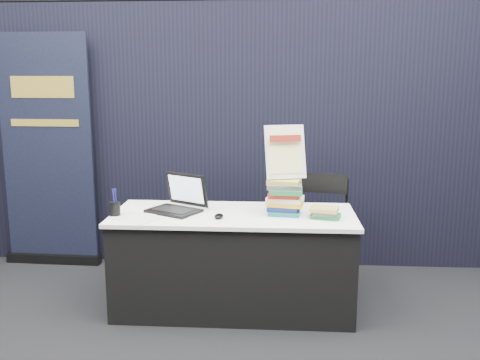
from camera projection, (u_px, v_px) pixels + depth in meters
name	position (u px, v px, depth m)	size (l,w,h in m)	color
floor	(227.00, 342.00, 3.58)	(8.00, 8.00, 0.00)	black
wall_back	(254.00, 76.00, 7.16)	(8.00, 0.02, 3.50)	#ADAAA3
drape_partition	(243.00, 137.00, 4.91)	(6.00, 0.08, 2.40)	black
display_table	(234.00, 261.00, 4.05)	(1.80, 0.75, 0.75)	black
laptop	(175.00, 202.00, 4.03)	(0.45, 0.45, 0.28)	black
mouse	(219.00, 216.00, 3.83)	(0.06, 0.10, 0.03)	black
brochure_left	(139.00, 218.00, 3.84)	(0.28, 0.20, 0.00)	white
brochure_mid	(136.00, 218.00, 3.83)	(0.34, 0.24, 0.00)	silver
brochure_right	(185.00, 213.00, 3.98)	(0.30, 0.21, 0.00)	silver
pen_cup	(115.00, 209.00, 3.89)	(0.08, 0.08, 0.10)	black
book_stack_tall	(285.00, 197.00, 3.91)	(0.26, 0.21, 0.26)	#195C60
book_stack_short	(325.00, 213.00, 3.82)	(0.22, 0.18, 0.08)	#1D6D37
info_sign	(285.00, 153.00, 3.88)	(0.32, 0.19, 0.40)	black
pullup_banner	(48.00, 165.00, 4.93)	(0.91, 0.13, 2.14)	black
stacking_chair	(324.00, 227.00, 4.41)	(0.51, 0.52, 0.94)	black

